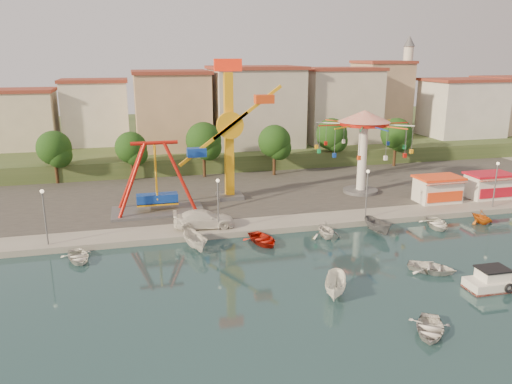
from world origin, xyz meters
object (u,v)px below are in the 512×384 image
object	(u,v)px
wave_swinger	(364,133)
cabin_motorboat	(498,282)
rowboat_a	(432,268)
skiff	(336,286)
van	(204,219)
pirate_ship_ride	(156,179)
kamikaze_tower	(233,135)

from	to	relation	value
wave_swinger	cabin_motorboat	distance (m)	27.50
rowboat_a	skiff	world-z (taller)	skiff
skiff	rowboat_a	bearing A→B (deg)	38.59
skiff	van	size ratio (longest dim) A/B	0.67
wave_swinger	skiff	size ratio (longest dim) A/B	2.82
pirate_ship_ride	wave_swinger	distance (m)	25.90
pirate_ship_ride	van	bearing A→B (deg)	-56.05
wave_swinger	skiff	distance (m)	29.06
van	wave_swinger	bearing A→B (deg)	-64.77
skiff	pirate_ship_ride	bearing A→B (deg)	144.52
cabin_motorboat	van	world-z (taller)	van
cabin_motorboat	van	distance (m)	27.12
van	pirate_ship_ride	bearing A→B (deg)	37.69
wave_swinger	cabin_motorboat	xyz separation A→B (m)	(-1.03, -26.38, -7.70)
kamikaze_tower	rowboat_a	world-z (taller)	kamikaze_tower
cabin_motorboat	skiff	world-z (taller)	cabin_motorboat
kamikaze_tower	van	distance (m)	12.95
wave_swinger	rowboat_a	size ratio (longest dim) A/B	2.99
cabin_motorboat	van	size ratio (longest dim) A/B	0.87
kamikaze_tower	wave_swinger	world-z (taller)	kamikaze_tower
kamikaze_tower	skiff	world-z (taller)	kamikaze_tower
pirate_ship_ride	skiff	distance (m)	25.57
kamikaze_tower	rowboat_a	bearing A→B (deg)	-63.45
kamikaze_tower	wave_swinger	bearing A→B (deg)	-4.67
skiff	cabin_motorboat	bearing A→B (deg)	18.40
pirate_ship_ride	van	distance (m)	8.14
kamikaze_tower	cabin_motorboat	size ratio (longest dim) A/B	3.09
rowboat_a	van	world-z (taller)	van
cabin_motorboat	rowboat_a	world-z (taller)	cabin_motorboat
cabin_motorboat	rowboat_a	distance (m)	5.06
skiff	van	distance (m)	17.80
kamikaze_tower	skiff	xyz separation A→B (m)	(2.44, -25.81, -7.60)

